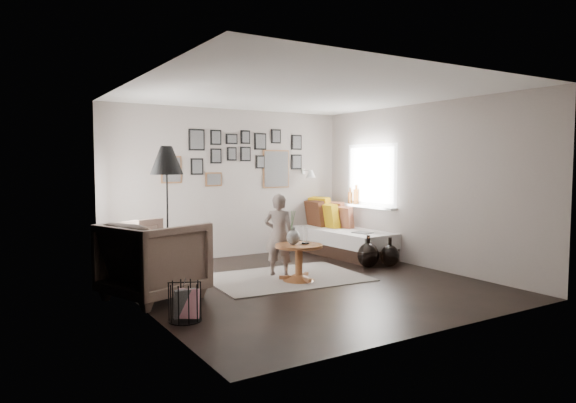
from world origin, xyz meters
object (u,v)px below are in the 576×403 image
pedestal_table (299,264)px  demijohn_small (390,255)px  vase (293,234)px  floor_lamp (167,166)px  magazine_basket (185,302)px  daybed (341,237)px  demijohn_large (368,255)px  armchair (154,260)px  child (279,235)px

pedestal_table → demijohn_small: (1.81, 0.11, -0.06)m
vase → floor_lamp: floor_lamp is taller
pedestal_table → magazine_basket: size_ratio=1.52×
vase → daybed: (1.91, 1.38, -0.35)m
vase → demijohn_small: vase is taller
demijohn_small → daybed: bearing=89.2°
demijohn_large → demijohn_small: demijohn_large is taller
pedestal_table → floor_lamp: 2.26m
daybed → magazine_basket: size_ratio=4.93×
floor_lamp → daybed: bearing=11.8°
pedestal_table → armchair: armchair is taller
pedestal_table → floor_lamp: (-1.65, 0.68, 1.38)m
daybed → pedestal_table: bearing=-145.1°
armchair → floor_lamp: (0.35, 0.53, 1.14)m
demijohn_small → child: size_ratio=0.39×
floor_lamp → pedestal_table: bearing=-22.3°
daybed → demijohn_small: (-0.02, -1.29, -0.14)m
vase → armchair: bearing=176.3°
pedestal_table → demijohn_small: bearing=3.5°
pedestal_table → daybed: daybed is taller
pedestal_table → vase: vase is taller
pedestal_table → armchair: bearing=175.9°
pedestal_table → daybed: (1.83, 1.40, 0.08)m
magazine_basket → demijohn_small: (3.82, 1.01, -0.03)m
armchair → magazine_basket: bearing=159.9°
demijohn_large → floor_lamp: bearing=171.8°
pedestal_table → demijohn_small: size_ratio=1.42×
magazine_basket → demijohn_large: size_ratio=0.85×
daybed → armchair: bearing=-164.4°
demijohn_small → child: bearing=170.4°
vase → floor_lamp: size_ratio=0.25×
pedestal_table → demijohn_small: 1.82m
daybed → demijohn_large: size_ratio=4.17×
daybed → child: 2.15m
demijohn_small → magazine_basket: bearing=-165.1°
daybed → child: (-1.90, -0.97, 0.29)m
pedestal_table → demijohn_small: pedestal_table is taller
pedestal_table → vase: bearing=166.0°
demijohn_large → daybed: bearing=72.6°
armchair → demijohn_small: 3.83m
armchair → child: child is taller
pedestal_table → child: bearing=99.1°
armchair → pedestal_table: bearing=-114.4°
magazine_basket → demijohn_large: (3.47, 1.13, -0.00)m
pedestal_table → vase: (-0.08, 0.02, 0.43)m
floor_lamp → magazine_basket: (-0.35, -1.58, -1.42)m
vase → floor_lamp: bearing=157.3°
magazine_basket → floor_lamp: bearing=77.5°
floor_lamp → demijohn_large: size_ratio=3.65×
armchair → floor_lamp: 1.31m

